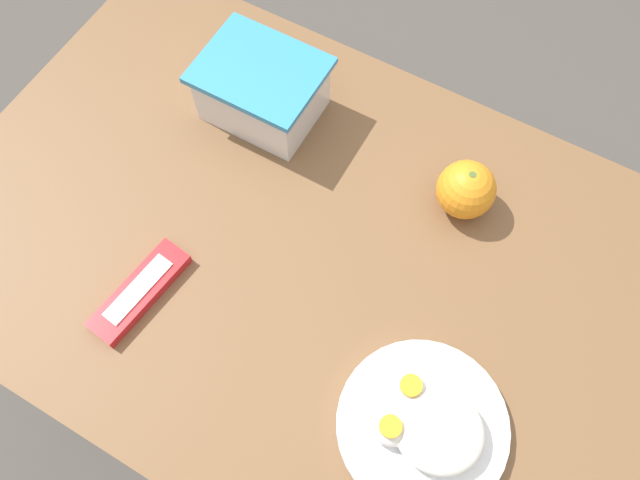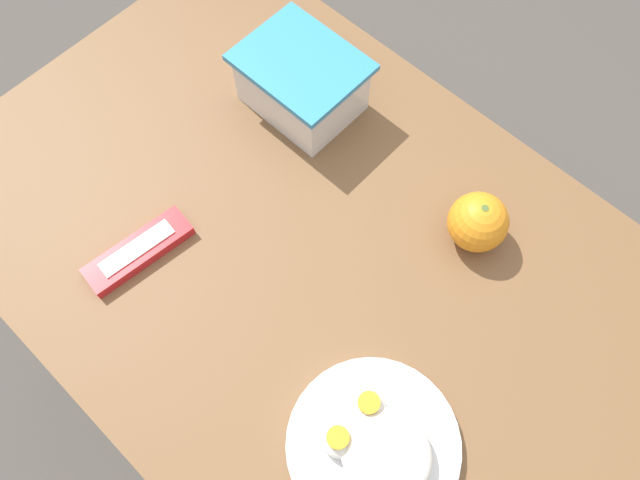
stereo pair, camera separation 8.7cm
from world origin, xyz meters
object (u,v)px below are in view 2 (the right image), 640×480
object	(u,v)px
food_container	(302,85)
candy_bar	(139,251)
rice_plate	(375,445)
orange_fruit	(478,222)

from	to	relation	value
food_container	candy_bar	size ratio (longest dim) A/B	1.10
rice_plate	candy_bar	distance (m)	0.42
food_container	rice_plate	xyz separation A→B (m)	(0.43, -0.32, -0.02)
food_container	candy_bar	bearing A→B (deg)	-87.75
orange_fruit	rice_plate	size ratio (longest dim) A/B	0.39
orange_fruit	candy_bar	xyz separation A→B (m)	(-0.33, -0.35, -0.03)
food_container	candy_bar	xyz separation A→B (m)	(0.01, -0.35, -0.03)
orange_fruit	candy_bar	bearing A→B (deg)	-133.30
orange_fruit	candy_bar	world-z (taller)	orange_fruit
orange_fruit	rice_plate	world-z (taller)	orange_fruit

